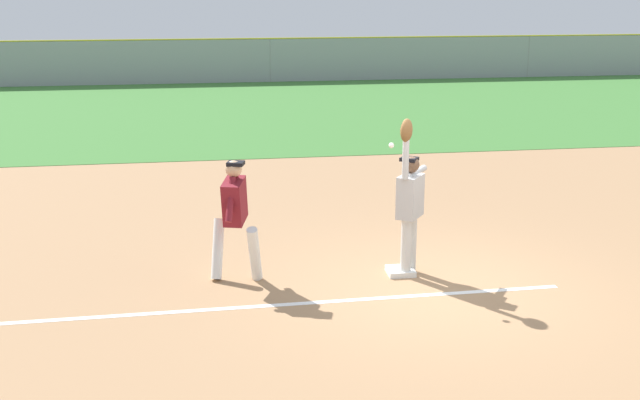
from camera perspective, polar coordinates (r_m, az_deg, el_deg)
ground_plane at (r=10.94m, az=8.27°, el=-6.38°), size 74.79×74.79×0.00m
outfield_grass at (r=26.27m, az=-2.03°, el=6.59°), size 45.52×14.98×0.01m
chalk_foul_line at (r=10.32m, az=-15.08°, el=-8.11°), size 12.00×0.28×0.01m
first_base at (r=11.42m, az=5.83°, el=-5.13°), size 0.39×0.39×0.08m
fielder at (r=11.09m, az=6.49°, el=0.09°), size 0.62×0.79×2.28m
runner at (r=10.89m, az=-6.17°, el=-0.87°), size 0.76×0.83×1.72m
baseball at (r=10.63m, az=5.18°, el=3.95°), size 0.07×0.07×0.07m
outfield_fence at (r=33.55m, az=-3.61°, el=10.06°), size 45.60×0.08×1.83m
parked_car_white at (r=38.54m, az=-20.97°, el=9.42°), size 4.56×2.45×1.25m
parked_car_silver at (r=36.85m, az=-10.77°, el=9.92°), size 4.57×2.47×1.25m
parked_car_red at (r=37.96m, az=-1.10°, el=10.34°), size 4.54×2.40×1.25m
parked_car_blue at (r=39.10m, az=8.26°, el=10.33°), size 4.54×2.40×1.25m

